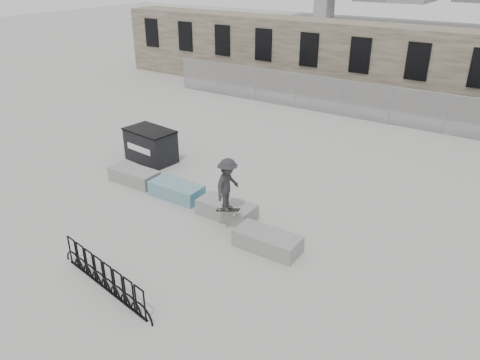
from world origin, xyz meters
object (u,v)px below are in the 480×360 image
at_px(planter_center_right, 227,209).
at_px(bike_rack, 104,276).
at_px(planter_offset, 267,241).
at_px(planter_far_left, 134,175).
at_px(planter_center_left, 176,190).
at_px(skateboarder, 228,185).
at_px(dumpster, 151,145).

distance_m(planter_center_right, bike_rack, 4.94).
relative_size(planter_center_right, planter_offset, 1.00).
xyz_separation_m(planter_far_left, planter_center_left, (2.19, -0.06, 0.00)).
bearing_deg(planter_center_right, bike_rack, -95.59).
relative_size(bike_rack, skateboarder, 2.15).
relative_size(planter_far_left, planter_offset, 1.00).
xyz_separation_m(planter_center_left, planter_center_right, (2.34, -0.17, 0.00)).
xyz_separation_m(planter_center_right, skateboarder, (0.49, -0.61, 1.29)).
height_order(planter_far_left, planter_offset, same).
bearing_deg(planter_far_left, planter_center_right, -2.94).
bearing_deg(planter_center_right, planter_offset, -23.40).
bearing_deg(planter_center_right, planter_center_left, 175.85).
bearing_deg(skateboarder, planter_center_right, 34.26).
bearing_deg(planter_center_left, planter_far_left, 178.36).
xyz_separation_m(planter_center_left, skateboarder, (2.83, -0.79, 1.29)).
xyz_separation_m(planter_center_right, bike_rack, (-0.48, -4.91, 0.14)).
bearing_deg(skateboarder, planter_far_left, 76.41).
relative_size(planter_center_right, bike_rack, 0.50).
bearing_deg(planter_center_right, planter_far_left, 177.06).
relative_size(planter_offset, dumpster, 0.88).
height_order(planter_far_left, dumpster, dumpster).
distance_m(planter_offset, dumpster, 8.22).
distance_m(dumpster, bike_rack, 8.69).
height_order(planter_far_left, skateboarder, skateboarder).
bearing_deg(planter_offset, planter_center_right, 156.60).
height_order(planter_center_left, skateboarder, skateboarder).
height_order(planter_offset, dumpster, dumpster).
distance_m(planter_far_left, dumpster, 2.22).
distance_m(planter_far_left, skateboarder, 5.25).
xyz_separation_m(planter_center_left, dumpster, (-3.12, 2.03, 0.42)).
xyz_separation_m(planter_far_left, skateboarder, (5.02, -0.85, 1.29)).
bearing_deg(dumpster, skateboarder, -18.51).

